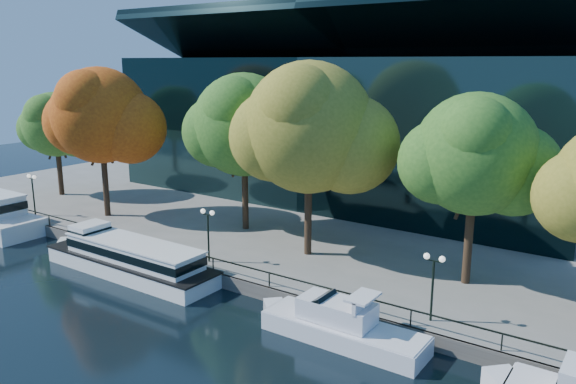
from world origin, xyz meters
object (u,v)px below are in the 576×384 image
Objects in this scene: tree_4 at (477,157)px; lamp_1 at (208,223)px; tree_2 at (245,127)px; tree_3 at (311,131)px; tree_1 at (101,118)px; tour_boat at (126,256)px; lamp_2 at (433,272)px; lamp_0 at (32,185)px; tree_0 at (56,126)px; cruiser_near at (337,324)px.

lamp_1 is at bearing -158.50° from tree_4.
lamp_1 is (2.94, -8.18, -6.13)m from tree_2.
tree_3 reaches higher than lamp_1.
tour_boat is at bearing -32.69° from tree_1.
tree_2 is at bearing 78.27° from tour_boat.
lamp_1 is at bearing 180.00° from lamp_2.
lamp_0 is 1.00× the size of lamp_2.
lamp_1 reaches higher than tour_boat.
tree_1 is at bearing -175.66° from tree_3.
tree_3 is (33.63, -1.04, 1.92)m from tree_0.
tour_boat is at bearing -147.66° from lamp_1.
cruiser_near is 2.67× the size of lamp_0.
tree_0 is 0.80× the size of tree_1.
tour_boat is 4.17× the size of lamp_0.
tree_1 is 1.11× the size of tree_4.
tree_1 is (-11.42, 7.33, 9.15)m from tour_boat.
tree_2 reaches higher than lamp_2.
tree_4 is at bearing 9.65° from lamp_0.
tree_0 is at bearing 171.67° from lamp_2.
lamp_2 is at bearing 8.51° from tour_boat.
lamp_0 is (-17.41, 3.38, 2.63)m from tour_boat.
tree_1 is 14.46m from tree_2.
tree_1 is 1.03× the size of tree_2.
tree_1 is at bearing 166.05° from cruiser_near.
tree_4 reaches higher than lamp_2.
tree_4 is at bearing 0.18° from tree_0.
lamp_1 is at bearing 0.00° from lamp_0.
tree_3 is 14.76m from lamp_2.
tree_4 is 8.86m from lamp_2.
lamp_2 is (22.59, 3.38, 2.63)m from tour_boat.
lamp_0 is (5.54, -6.66, -4.75)m from tree_0.
lamp_1 is (-5.34, -5.62, -6.67)m from tree_3.
tree_2 is 3.41× the size of lamp_0.
tree_1 is 34.85m from lamp_2.
lamp_2 is at bearing -8.33° from tree_0.
lamp_1 is 1.00× the size of lamp_2.
tour_boat is at bearing -155.75° from tree_4.
tree_3 is at bearing -17.15° from tree_2.
tree_4 is (22.61, 10.19, 8.29)m from tour_boat.
tree_3 is at bearing 11.32° from lamp_0.
lamp_1 is (22.75, 0.00, 0.00)m from lamp_0.
tree_0 is 2.83× the size of lamp_0.
cruiser_near is at bearing -141.01° from lamp_2.
tour_boat is 18.34m from cruiser_near.
lamp_2 reaches higher than cruiser_near.
tree_2 is 0.93× the size of tree_3.
cruiser_near is (18.34, -0.06, -0.39)m from tour_boat.
tree_2 reaches higher than tour_boat.
tree_3 is 3.66× the size of lamp_2.
lamp_1 is at bearing 165.17° from cruiser_near.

